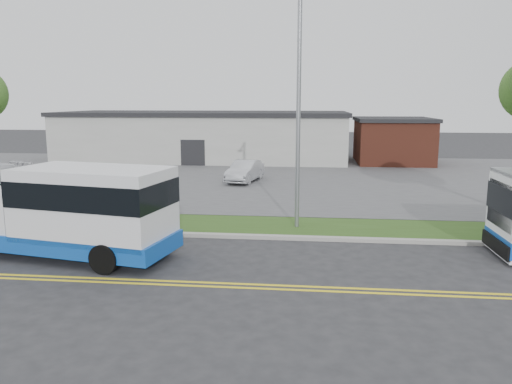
# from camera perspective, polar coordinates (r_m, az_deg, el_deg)

# --- Properties ---
(ground) EXTENTS (140.00, 140.00, 0.00)m
(ground) POSITION_cam_1_polar(r_m,az_deg,el_deg) (18.81, -4.80, -6.10)
(ground) COLOR #28282B
(ground) RESTS_ON ground
(lane_line_north) EXTENTS (70.00, 0.12, 0.01)m
(lane_line_north) POSITION_cam_1_polar(r_m,az_deg,el_deg) (15.25, -7.58, -10.15)
(lane_line_north) COLOR yellow
(lane_line_north) RESTS_ON ground
(lane_line_south) EXTENTS (70.00, 0.12, 0.01)m
(lane_line_south) POSITION_cam_1_polar(r_m,az_deg,el_deg) (14.98, -7.86, -10.54)
(lane_line_south) COLOR yellow
(lane_line_south) RESTS_ON ground
(curb) EXTENTS (80.00, 0.30, 0.15)m
(curb) POSITION_cam_1_polar(r_m,az_deg,el_deg) (19.83, -4.20, -5.00)
(curb) COLOR #9E9B93
(curb) RESTS_ON ground
(verge) EXTENTS (80.00, 3.30, 0.10)m
(verge) POSITION_cam_1_polar(r_m,az_deg,el_deg) (21.55, -3.34, -3.80)
(verge) COLOR #2E4A18
(verge) RESTS_ON ground
(parking_lot) EXTENTS (80.00, 25.00, 0.10)m
(parking_lot) POSITION_cam_1_polar(r_m,az_deg,el_deg) (35.27, 0.44, 1.80)
(parking_lot) COLOR #4C4C4F
(parking_lot) RESTS_ON ground
(commercial_building) EXTENTS (25.40, 10.40, 4.35)m
(commercial_building) POSITION_cam_1_polar(r_m,az_deg,el_deg) (45.80, -5.81, 6.42)
(commercial_building) COLOR #9E9E99
(commercial_building) RESTS_ON ground
(brick_wing) EXTENTS (6.30, 7.30, 3.90)m
(brick_wing) POSITION_cam_1_polar(r_m,az_deg,el_deg) (44.39, 15.34, 5.69)
(brick_wing) COLOR brown
(brick_wing) RESTS_ON ground
(streetlight_near) EXTENTS (0.35, 1.53, 9.50)m
(streetlight_near) POSITION_cam_1_polar(r_m,az_deg,el_deg) (20.43, 4.88, 10.09)
(streetlight_near) COLOR gray
(streetlight_near) RESTS_ON verge
(shuttle_bus) EXTENTS (8.49, 4.10, 3.14)m
(shuttle_bus) POSITION_cam_1_polar(r_m,az_deg,el_deg) (18.13, -20.07, -1.88)
(shuttle_bus) COLOR #0F46A5
(shuttle_bus) RESTS_ON ground
(pedestrian) EXTENTS (0.69, 0.49, 1.79)m
(pedestrian) POSITION_cam_1_polar(r_m,az_deg,el_deg) (23.05, -14.67, -0.79)
(pedestrian) COLOR black
(pedestrian) RESTS_ON verge
(parked_car_a) EXTENTS (2.22, 4.41, 1.39)m
(parked_car_a) POSITION_cam_1_polar(r_m,az_deg,el_deg) (32.59, -1.29, 2.40)
(parked_car_a) COLOR #B8BAC0
(parked_car_a) RESTS_ON parking_lot
(grocery_bag_left) EXTENTS (0.32, 0.32, 0.32)m
(grocery_bag_left) POSITION_cam_1_polar(r_m,az_deg,el_deg) (23.08, -15.50, -2.68)
(grocery_bag_left) COLOR white
(grocery_bag_left) RESTS_ON verge
(grocery_bag_right) EXTENTS (0.32, 0.32, 0.32)m
(grocery_bag_right) POSITION_cam_1_polar(r_m,az_deg,el_deg) (23.32, -13.68, -2.46)
(grocery_bag_right) COLOR white
(grocery_bag_right) RESTS_ON verge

